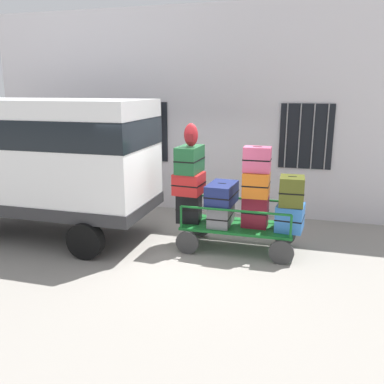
{
  "coord_description": "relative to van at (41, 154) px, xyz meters",
  "views": [
    {
      "loc": [
        2.21,
        -7.36,
        3.1
      ],
      "look_at": [
        0.11,
        0.09,
        1.1
      ],
      "focal_mm": 37.86,
      "sensor_mm": 36.0,
      "label": 1
    }
  ],
  "objects": [
    {
      "name": "suitcase_midleft_bottom",
      "position": [
        3.78,
        0.25,
        -1.06
      ],
      "size": [
        0.42,
        0.76,
        0.4
      ],
      "color": "slate",
      "rests_on": "luggage_cart"
    },
    {
      "name": "suitcase_center_middle",
      "position": [
        4.44,
        0.3,
        -0.42
      ],
      "size": [
        0.5,
        0.54,
        0.47
      ],
      "color": "orange",
      "rests_on": "suitcase_center_bottom"
    },
    {
      "name": "luggage_cart",
      "position": [
        4.11,
        0.28,
        -1.37
      ],
      "size": [
        2.21,
        1.05,
        0.5
      ],
      "color": "#146023",
      "rests_on": "ground"
    },
    {
      "name": "van",
      "position": [
        0.0,
        0.0,
        0.0
      ],
      "size": [
        4.66,
        2.04,
        2.88
      ],
      "color": "white",
      "rests_on": "ground"
    },
    {
      "name": "suitcase_midright_bottom",
      "position": [
        5.09,
        0.28,
        -1.02
      ],
      "size": [
        0.55,
        0.62,
        0.49
      ],
      "color": "#3372C6",
      "rests_on": "luggage_cart"
    },
    {
      "name": "ground_plane",
      "position": [
        3.08,
        0.19,
        -1.76
      ],
      "size": [
        40.0,
        40.0,
        0.0
      ],
      "primitive_type": "plane",
      "color": "gray"
    },
    {
      "name": "suitcase_left_middle",
      "position": [
        3.13,
        0.25,
        -0.48
      ],
      "size": [
        0.57,
        0.6,
        0.42
      ],
      "color": "#B21E1E",
      "rests_on": "suitcase_left_bottom"
    },
    {
      "name": "suitcase_center_bottom",
      "position": [
        4.44,
        0.29,
        -0.96
      ],
      "size": [
        0.5,
        0.38,
        0.61
      ],
      "color": "maroon",
      "rests_on": "luggage_cart"
    },
    {
      "name": "suitcase_left_top",
      "position": [
        3.13,
        0.3,
        -0.01
      ],
      "size": [
        0.45,
        0.73,
        0.52
      ],
      "color": "#194C28",
      "rests_on": "suitcase_left_middle"
    },
    {
      "name": "building_wall",
      "position": [
        3.08,
        2.75,
        0.74
      ],
      "size": [
        12.0,
        0.38,
        5.0
      ],
      "color": "silver",
      "rests_on": "ground"
    },
    {
      "name": "suitcase_center_top",
      "position": [
        4.44,
        0.26,
        0.05
      ],
      "size": [
        0.51,
        0.32,
        0.48
      ],
      "color": "#CC4C72",
      "rests_on": "suitcase_center_middle"
    },
    {
      "name": "suitcase_midleft_middle",
      "position": [
        3.78,
        0.28,
        -0.66
      ],
      "size": [
        0.55,
        0.84,
        0.42
      ],
      "color": "navy",
      "rests_on": "suitcase_midleft_bottom"
    },
    {
      "name": "suitcase_left_bottom",
      "position": [
        3.13,
        0.26,
        -0.98
      ],
      "size": [
        0.5,
        0.48,
        0.57
      ],
      "color": "black",
      "rests_on": "luggage_cart"
    },
    {
      "name": "cart_railing",
      "position": [
        4.11,
        0.28,
        -0.9
      ],
      "size": [
        2.09,
        0.91,
        0.44
      ],
      "color": "#146023",
      "rests_on": "luggage_cart"
    },
    {
      "name": "suitcase_midright_middle",
      "position": [
        5.09,
        0.25,
        -0.5
      ],
      "size": [
        0.46,
        0.52,
        0.54
      ],
      "color": "#4C5119",
      "rests_on": "suitcase_midright_bottom"
    },
    {
      "name": "backpack",
      "position": [
        3.18,
        0.22,
        0.47
      ],
      "size": [
        0.27,
        0.22,
        0.44
      ],
      "color": "maroon",
      "rests_on": "suitcase_left_top"
    }
  ]
}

